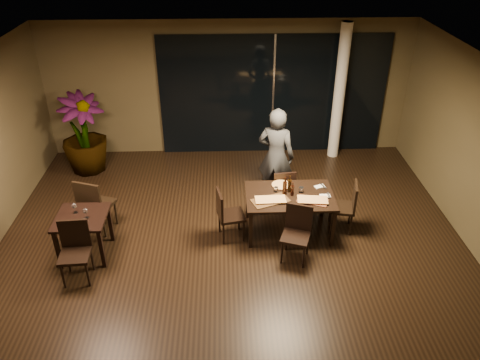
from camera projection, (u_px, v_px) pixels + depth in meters
name	position (u px, v px, depth m)	size (l,w,h in m)	color
ground	(233.00, 261.00, 7.62)	(8.00, 8.00, 0.00)	black
wall_back	(228.00, 88.00, 10.33)	(8.00, 0.10, 3.00)	#4A4027
ceiling	(231.00, 83.00, 6.08)	(8.00, 8.00, 0.04)	silver
window_panel	(273.00, 96.00, 10.36)	(5.00, 0.06, 2.70)	black
column	(339.00, 93.00, 10.07)	(0.24, 0.24, 3.00)	white
main_table	(290.00, 199.00, 8.00)	(1.50, 1.00, 0.75)	black
side_table	(82.00, 223.00, 7.49)	(0.80, 0.80, 0.75)	black
chair_main_far	(283.00, 188.00, 8.63)	(0.46, 0.46, 0.89)	black
chair_main_near	(297.00, 230.00, 7.49)	(0.55, 0.55, 0.93)	black
chair_main_left	(226.00, 212.00, 7.92)	(0.51, 0.51, 0.93)	black
chair_main_right	(347.00, 204.00, 8.13)	(0.51, 0.51, 0.93)	black
chair_side_far	(94.00, 203.00, 8.02)	(0.63, 0.63, 1.06)	black
chair_side_near	(75.00, 247.00, 7.08)	(0.48, 0.48, 0.97)	black
diner	(276.00, 156.00, 8.76)	(0.64, 0.43, 1.90)	#2D2F32
potted_plant	(83.00, 134.00, 9.81)	(0.93, 0.93, 1.71)	#26541C
pizza_board_left	(270.00, 201.00, 7.80)	(0.62, 0.31, 0.01)	#422B15
pizza_board_right	(312.00, 201.00, 7.79)	(0.50, 0.25, 0.01)	#4D2919
oblong_pizza_left	(270.00, 200.00, 7.79)	(0.49, 0.23, 0.02)	maroon
oblong_pizza_right	(313.00, 200.00, 7.78)	(0.48, 0.23, 0.02)	maroon
round_pizza	(281.00, 185.00, 8.23)	(0.32, 0.32, 0.01)	red
bottle_a	(285.00, 186.00, 7.90)	(0.07, 0.07, 0.33)	black
bottle_b	(292.00, 189.00, 7.90)	(0.05, 0.05, 0.25)	black
bottle_c	(290.00, 184.00, 7.98)	(0.07, 0.07, 0.31)	black
tumbler_left	(276.00, 189.00, 8.04)	(0.07, 0.07, 0.08)	white
tumbler_right	(301.00, 190.00, 8.01)	(0.08, 0.08, 0.10)	white
napkin_near	(325.00, 196.00, 7.92)	(0.18, 0.10, 0.01)	white
napkin_far	(320.00, 186.00, 8.18)	(0.18, 0.10, 0.01)	silver
wine_glass_a	(75.00, 208.00, 7.46)	(0.08, 0.08, 0.17)	white
wine_glass_b	(86.00, 213.00, 7.34)	(0.08, 0.08, 0.17)	white
side_napkin	(79.00, 222.00, 7.27)	(0.18, 0.11, 0.01)	white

